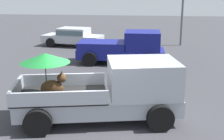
% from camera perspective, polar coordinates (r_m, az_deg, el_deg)
% --- Properties ---
extents(ground_plane, '(80.00, 80.00, 0.00)m').
position_cam_1_polar(ground_plane, '(9.76, -2.55, -9.30)').
color(ground_plane, '#38383D').
extents(pickup_truck_main, '(5.33, 3.08, 2.22)m').
position_cam_1_polar(pickup_truck_main, '(9.41, -0.29, -3.77)').
color(pickup_truck_main, black).
rests_on(pickup_truck_main, ground).
extents(pickup_truck_red, '(4.82, 2.21, 1.80)m').
position_cam_1_polar(pickup_truck_red, '(16.86, 2.38, 4.26)').
color(pickup_truck_red, black).
rests_on(pickup_truck_red, ground).
extents(parked_sedan_near, '(4.54, 2.53, 1.33)m').
position_cam_1_polar(parked_sedan_near, '(22.23, -7.38, 6.42)').
color(parked_sedan_near, black).
rests_on(parked_sedan_near, ground).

